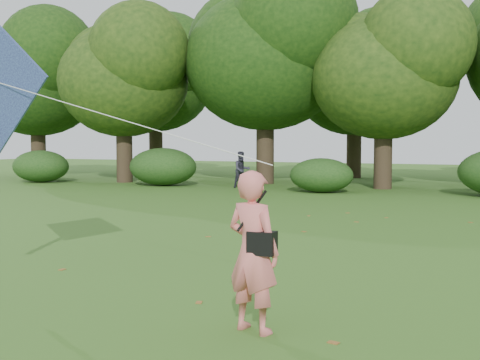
% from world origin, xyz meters
% --- Properties ---
extents(ground, '(100.00, 100.00, 0.00)m').
position_xyz_m(ground, '(0.00, 0.00, 0.00)').
color(ground, '#265114').
rests_on(ground, ground).
extents(man_kite_flyer, '(0.76, 0.60, 1.82)m').
position_xyz_m(man_kite_flyer, '(0.29, -0.89, 0.91)').
color(man_kite_flyer, '#E8716D').
rests_on(man_kite_flyer, ground).
extents(bystander_left, '(1.01, 1.01, 1.66)m').
position_xyz_m(bystander_left, '(-7.95, 17.92, 0.83)').
color(bystander_left, '#2B2937').
rests_on(bystander_left, ground).
extents(crossbody_bag, '(0.43, 0.20, 0.72)m').
position_xyz_m(crossbody_bag, '(0.40, -0.92, 1.03)').
color(crossbody_bag, black).
rests_on(crossbody_bag, ground).
extents(tree_line, '(54.70, 15.30, 9.48)m').
position_xyz_m(tree_line, '(1.67, 22.88, 5.60)').
color(tree_line, '#3A2D1E').
rests_on(tree_line, ground).
extents(shrub_band, '(39.15, 3.22, 1.88)m').
position_xyz_m(shrub_band, '(-0.72, 17.60, 0.86)').
color(shrub_band, '#264919').
rests_on(shrub_band, ground).
extents(fallen_leaves, '(6.08, 11.51, 0.01)m').
position_xyz_m(fallen_leaves, '(-1.01, 5.92, 0.01)').
color(fallen_leaves, brown).
rests_on(fallen_leaves, ground).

